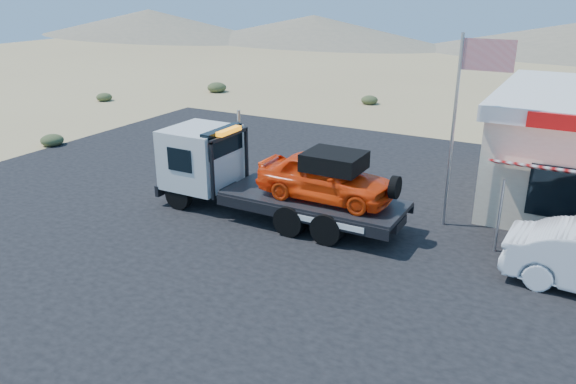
% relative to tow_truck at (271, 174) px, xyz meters
% --- Properties ---
extents(ground, '(120.00, 120.00, 0.00)m').
position_rel_tow_truck_xyz_m(ground, '(0.52, -2.43, -1.51)').
color(ground, '#9E855A').
rests_on(ground, ground).
extents(asphalt_lot, '(32.00, 24.00, 0.02)m').
position_rel_tow_truck_xyz_m(asphalt_lot, '(2.52, 0.57, -1.50)').
color(asphalt_lot, black).
rests_on(asphalt_lot, ground).
extents(tow_truck, '(8.36, 2.48, 2.79)m').
position_rel_tow_truck_xyz_m(tow_truck, '(0.00, 0.00, 0.00)').
color(tow_truck, black).
rests_on(tow_truck, asphalt_lot).
extents(flagpole, '(1.55, 0.10, 6.00)m').
position_rel_tow_truck_xyz_m(flagpole, '(5.45, 2.07, 2.26)').
color(flagpole, '#99999E').
rests_on(flagpole, asphalt_lot).
extents(desert_scrub, '(27.72, 31.54, 0.73)m').
position_rel_tow_truck_xyz_m(desert_scrub, '(-13.69, 7.80, -1.20)').
color(desert_scrub, '#2E3B20').
rests_on(desert_scrub, ground).
extents(distant_hills, '(126.00, 48.00, 4.20)m').
position_rel_tow_truck_xyz_m(distant_hills, '(-9.25, 52.71, 0.38)').
color(distant_hills, '#726B59').
rests_on(distant_hills, ground).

